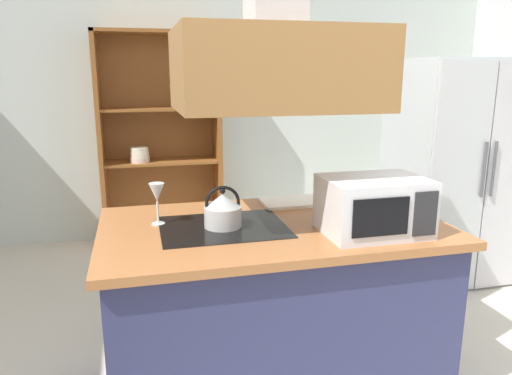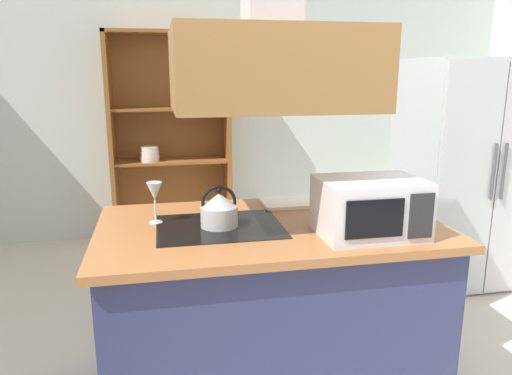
# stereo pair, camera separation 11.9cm
# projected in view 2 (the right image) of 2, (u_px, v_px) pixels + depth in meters

# --- Properties ---
(wall_back) EXTENTS (6.00, 0.12, 2.70)m
(wall_back) POSITION_uv_depth(u_px,v_px,m) (221.00, 100.00, 4.85)
(wall_back) COLOR silver
(wall_back) RESTS_ON ground
(kitchen_island) EXTENTS (1.67, 0.98, 0.90)m
(kitchen_island) POSITION_uv_depth(u_px,v_px,m) (269.00, 306.00, 2.47)
(kitchen_island) COLOR navy
(kitchen_island) RESTS_ON ground
(range_hood) EXTENTS (0.90, 0.70, 1.24)m
(range_hood) POSITION_uv_depth(u_px,v_px,m) (271.00, 44.00, 2.17)
(range_hood) COLOR olive
(refrigerator) EXTENTS (0.90, 0.77, 1.73)m
(refrigerator) POSITION_uv_depth(u_px,v_px,m) (464.00, 173.00, 3.75)
(refrigerator) COLOR #B3BCBD
(refrigerator) RESTS_ON ground
(dish_cabinet) EXTENTS (1.12, 0.40, 1.99)m
(dish_cabinet) POSITION_uv_depth(u_px,v_px,m) (171.00, 151.00, 4.65)
(dish_cabinet) COLOR brown
(dish_cabinet) RESTS_ON ground
(kettle) EXTENTS (0.18, 0.18, 0.20)m
(kettle) POSITION_uv_depth(u_px,v_px,m) (219.00, 210.00, 2.30)
(kettle) COLOR #BBBAB7
(kettle) RESTS_ON kitchen_island
(cutting_board) EXTENTS (0.34, 0.24, 0.02)m
(cutting_board) POSITION_uv_depth(u_px,v_px,m) (292.00, 202.00, 2.72)
(cutting_board) COLOR white
(cutting_board) RESTS_ON kitchen_island
(microwave) EXTENTS (0.46, 0.35, 0.26)m
(microwave) POSITION_uv_depth(u_px,v_px,m) (370.00, 207.00, 2.18)
(microwave) COLOR silver
(microwave) RESTS_ON kitchen_island
(wine_glass_on_counter) EXTENTS (0.08, 0.08, 0.21)m
(wine_glass_on_counter) POSITION_uv_depth(u_px,v_px,m) (155.00, 193.00, 2.34)
(wine_glass_on_counter) COLOR silver
(wine_glass_on_counter) RESTS_ON kitchen_island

